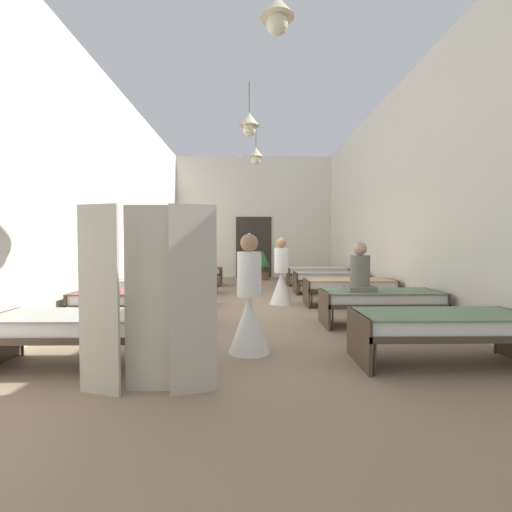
# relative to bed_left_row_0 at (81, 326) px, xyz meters

# --- Properties ---
(ground_plane) EXTENTS (6.72, 13.74, 0.10)m
(ground_plane) POSITION_rel_bed_left_row_0_xyz_m (2.01, 3.80, -0.49)
(ground_plane) COLOR #8C755B
(room_shell) EXTENTS (6.52, 13.34, 4.79)m
(room_shell) POSITION_rel_bed_left_row_0_xyz_m (2.01, 5.15, 1.96)
(room_shell) COLOR silver
(room_shell) RESTS_ON ground
(bed_left_row_0) EXTENTS (1.90, 0.84, 0.57)m
(bed_left_row_0) POSITION_rel_bed_left_row_0_xyz_m (0.00, 0.00, 0.00)
(bed_left_row_0) COLOR #473828
(bed_left_row_0) RESTS_ON ground
(bed_right_row_0) EXTENTS (1.90, 0.84, 0.57)m
(bed_right_row_0) POSITION_rel_bed_left_row_0_xyz_m (4.02, 0.00, 0.00)
(bed_right_row_0) COLOR #473828
(bed_right_row_0) RESTS_ON ground
(bed_left_row_1) EXTENTS (1.90, 0.84, 0.57)m
(bed_left_row_1) POSITION_rel_bed_left_row_0_xyz_m (0.00, 1.90, 0.00)
(bed_left_row_1) COLOR #473828
(bed_left_row_1) RESTS_ON ground
(bed_right_row_1) EXTENTS (1.90, 0.84, 0.57)m
(bed_right_row_1) POSITION_rel_bed_left_row_0_xyz_m (4.02, 1.90, 0.00)
(bed_right_row_1) COLOR #473828
(bed_right_row_1) RESTS_ON ground
(bed_left_row_2) EXTENTS (1.90, 0.84, 0.57)m
(bed_left_row_2) POSITION_rel_bed_left_row_0_xyz_m (0.00, 3.80, 0.00)
(bed_left_row_2) COLOR #473828
(bed_left_row_2) RESTS_ON ground
(bed_right_row_2) EXTENTS (1.90, 0.84, 0.57)m
(bed_right_row_2) POSITION_rel_bed_left_row_0_xyz_m (4.02, 3.80, 0.00)
(bed_right_row_2) COLOR #473828
(bed_right_row_2) RESTS_ON ground
(bed_left_row_3) EXTENTS (1.90, 0.84, 0.57)m
(bed_left_row_3) POSITION_rel_bed_left_row_0_xyz_m (0.00, 5.70, 0.00)
(bed_left_row_3) COLOR #473828
(bed_left_row_3) RESTS_ON ground
(bed_right_row_3) EXTENTS (1.90, 0.84, 0.57)m
(bed_right_row_3) POSITION_rel_bed_left_row_0_xyz_m (4.02, 5.70, 0.00)
(bed_right_row_3) COLOR #473828
(bed_right_row_3) RESTS_ON ground
(bed_left_row_4) EXTENTS (1.90, 0.84, 0.57)m
(bed_left_row_4) POSITION_rel_bed_left_row_0_xyz_m (0.00, 7.60, 0.00)
(bed_left_row_4) COLOR #473828
(bed_left_row_4) RESTS_ON ground
(bed_right_row_4) EXTENTS (1.90, 0.84, 0.57)m
(bed_right_row_4) POSITION_rel_bed_left_row_0_xyz_m (4.02, 7.60, 0.00)
(bed_right_row_4) COLOR #473828
(bed_right_row_4) RESTS_ON ground
(nurse_near_aisle) EXTENTS (0.52, 0.52, 1.49)m
(nurse_near_aisle) POSITION_rel_bed_left_row_0_xyz_m (2.57, 4.02, 0.09)
(nurse_near_aisle) COLOR white
(nurse_near_aisle) RESTS_ON ground
(nurse_mid_aisle) EXTENTS (0.52, 0.52, 1.49)m
(nurse_mid_aisle) POSITION_rel_bed_left_row_0_xyz_m (1.87, 0.45, 0.09)
(nurse_mid_aisle) COLOR white
(nurse_mid_aisle) RESTS_ON ground
(patient_seated_primary) EXTENTS (0.44, 0.44, 0.80)m
(patient_seated_primary) POSITION_rel_bed_left_row_0_xyz_m (3.67, 1.87, 0.43)
(patient_seated_primary) COLOR slate
(patient_seated_primary) RESTS_ON bed_right_row_1
(potted_plant) EXTENTS (0.47, 0.47, 1.07)m
(potted_plant) POSITION_rel_bed_left_row_0_xyz_m (2.36, 9.37, 0.17)
(potted_plant) COLOR brown
(potted_plant) RESTS_ON ground
(privacy_screen) EXTENTS (1.25, 0.16, 1.70)m
(privacy_screen) POSITION_rel_bed_left_row_0_xyz_m (0.95, -0.75, 0.41)
(privacy_screen) COLOR #BCB29E
(privacy_screen) RESTS_ON ground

